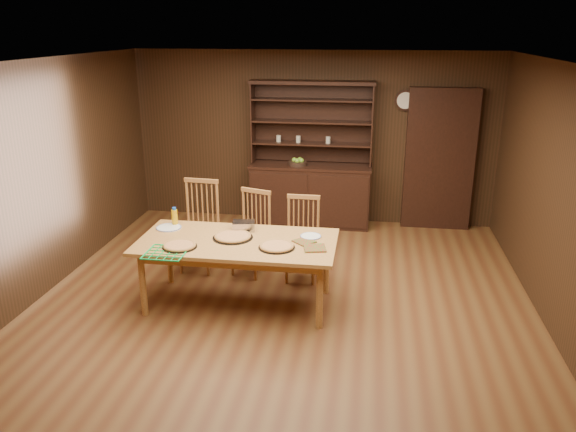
% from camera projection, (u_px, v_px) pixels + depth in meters
% --- Properties ---
extents(floor, '(6.00, 6.00, 0.00)m').
position_uv_depth(floor, '(282.00, 306.00, 6.19)').
color(floor, brown).
rests_on(floor, ground).
extents(room_shell, '(6.00, 6.00, 6.00)m').
position_uv_depth(room_shell, '(281.00, 167.00, 5.68)').
color(room_shell, beige).
rests_on(room_shell, floor).
extents(china_hutch, '(1.84, 0.52, 2.17)m').
position_uv_depth(china_hutch, '(310.00, 187.00, 8.58)').
color(china_hutch, black).
rests_on(china_hutch, floor).
extents(doorway, '(1.00, 0.18, 2.10)m').
position_uv_depth(doorway, '(439.00, 160.00, 8.30)').
color(doorway, black).
rests_on(doorway, floor).
extents(wall_clock, '(0.30, 0.05, 0.30)m').
position_uv_depth(wall_clock, '(405.00, 100.00, 8.16)').
color(wall_clock, black).
rests_on(wall_clock, room_shell).
extents(dining_table, '(2.12, 1.06, 0.75)m').
position_uv_depth(dining_table, '(237.00, 246.00, 6.03)').
color(dining_table, '#C98446').
rests_on(dining_table, floor).
extents(chair_left, '(0.50, 0.48, 1.14)m').
position_uv_depth(chair_left, '(200.00, 222.00, 7.01)').
color(chair_left, '#9E6936').
rests_on(chair_left, floor).
extents(chair_center, '(0.54, 0.52, 1.05)m').
position_uv_depth(chair_center, '(253.00, 229.00, 6.90)').
color(chair_center, '#9E6936').
rests_on(chair_center, floor).
extents(chair_right, '(0.42, 0.40, 1.02)m').
position_uv_depth(chair_right, '(302.00, 235.00, 6.75)').
color(chair_right, '#9E6936').
rests_on(chair_right, floor).
extents(pizza_left, '(0.36, 0.36, 0.04)m').
position_uv_depth(pizza_left, '(180.00, 246.00, 5.82)').
color(pizza_left, black).
rests_on(pizza_left, dining_table).
extents(pizza_right, '(0.38, 0.38, 0.04)m').
position_uv_depth(pizza_right, '(277.00, 246.00, 5.80)').
color(pizza_right, black).
rests_on(pizza_right, dining_table).
extents(pizza_center, '(0.44, 0.44, 0.04)m').
position_uv_depth(pizza_center, '(233.00, 237.00, 6.07)').
color(pizza_center, black).
rests_on(pizza_center, dining_table).
extents(cooling_rack, '(0.51, 0.51, 0.02)m').
position_uv_depth(cooling_rack, '(166.00, 252.00, 5.67)').
color(cooling_rack, '#0EB74B').
rests_on(cooling_rack, dining_table).
extents(plate_left, '(0.28, 0.28, 0.02)m').
position_uv_depth(plate_left, '(169.00, 228.00, 6.37)').
color(plate_left, white).
rests_on(plate_left, dining_table).
extents(plate_right, '(0.23, 0.23, 0.02)m').
position_uv_depth(plate_right, '(311.00, 236.00, 6.10)').
color(plate_right, white).
rests_on(plate_right, dining_table).
extents(foil_dish, '(0.28, 0.22, 0.10)m').
position_uv_depth(foil_dish, '(244.00, 226.00, 6.30)').
color(foil_dish, silver).
rests_on(foil_dish, dining_table).
extents(juice_bottle, '(0.07, 0.07, 0.21)m').
position_uv_depth(juice_bottle, '(175.00, 217.00, 6.44)').
color(juice_bottle, '#D69F0B').
rests_on(juice_bottle, dining_table).
extents(pot_holder_a, '(0.26, 0.26, 0.02)m').
position_uv_depth(pot_holder_a, '(315.00, 248.00, 5.78)').
color(pot_holder_a, maroon).
rests_on(pot_holder_a, dining_table).
extents(pot_holder_b, '(0.27, 0.27, 0.01)m').
position_uv_depth(pot_holder_b, '(304.00, 241.00, 5.96)').
color(pot_holder_b, maroon).
rests_on(pot_holder_b, dining_table).
extents(fruit_bowl, '(0.28, 0.28, 0.12)m').
position_uv_depth(fruit_bowl, '(298.00, 162.00, 8.41)').
color(fruit_bowl, black).
rests_on(fruit_bowl, china_hutch).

